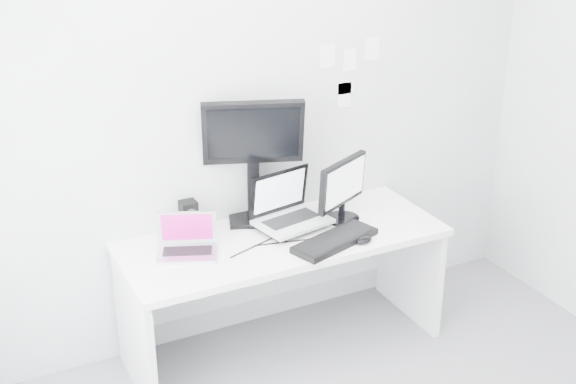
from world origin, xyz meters
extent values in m
plane|color=silver|center=(0.00, 1.60, 1.35)|extent=(3.60, 0.00, 3.60)
cube|color=white|center=(0.00, 1.25, 0.36)|extent=(1.80, 0.70, 0.73)
cube|color=silver|center=(-0.55, 1.27, 0.85)|extent=(0.38, 0.33, 0.23)
cube|color=black|center=(-0.44, 1.55, 0.82)|extent=(0.10, 0.10, 0.18)
cube|color=silver|center=(0.09, 1.31, 0.89)|extent=(0.45, 0.38, 0.33)
cube|color=black|center=(-0.06, 1.50, 1.11)|extent=(0.59, 0.38, 0.76)
cube|color=black|center=(0.40, 1.28, 0.92)|extent=(0.46, 0.36, 0.38)
cube|color=black|center=(0.21, 1.05, 0.75)|extent=(0.54, 0.33, 0.03)
ellipsoid|color=black|center=(0.36, 0.98, 0.75)|extent=(0.12, 0.09, 0.03)
cube|color=white|center=(0.45, 1.59, 1.62)|extent=(0.10, 0.00, 0.14)
cube|color=white|center=(0.60, 1.59, 1.58)|extent=(0.09, 0.00, 0.13)
cube|color=white|center=(0.75, 1.59, 1.63)|extent=(0.10, 0.00, 0.14)
cube|color=white|center=(0.58, 1.59, 1.42)|extent=(0.11, 0.00, 0.08)
cube|color=white|center=(0.57, 1.59, 1.38)|extent=(0.10, 0.00, 0.15)
camera|label=1|loc=(-1.65, -2.12, 2.60)|focal=47.30mm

